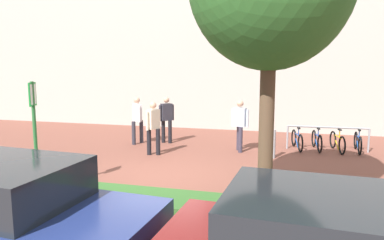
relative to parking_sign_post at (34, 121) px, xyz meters
The scene contains 12 objects.
ground_plane 3.37m from the parking_sign_post, 39.80° to the left, with size 60.00×60.00×0.00m, color brown.
building_facade 10.66m from the parking_sign_post, 77.06° to the left, with size 28.00×1.20×10.00m, color #B2ADA3.
planter_strip 3.28m from the parking_sign_post, ahead, with size 7.00×1.10×0.16m, color #336028.
parking_sign_post is the anchor object (origin of this frame).
bike_at_sign 1.29m from the parking_sign_post, 57.51° to the left, with size 1.62×0.61×0.86m.
bike_rack_cluster 9.13m from the parking_sign_post, 41.90° to the left, with size 2.66×1.62×0.83m.
bollard_steel 6.84m from the parking_sign_post, 42.04° to the left, with size 0.16×0.16×0.90m, color #ADADB2.
person_suited_dark 5.99m from the parking_sign_post, 79.59° to the left, with size 0.46×0.45×1.72m.
person_shirt_blue 5.48m from the parking_sign_post, 89.06° to the left, with size 0.44×0.50×1.72m.
person_casual_tan 6.50m from the parking_sign_post, 53.15° to the left, with size 0.60×0.49×1.72m.
person_shirt_white 4.22m from the parking_sign_post, 72.24° to the left, with size 0.42×0.56×1.72m.
car_navy_sedan 3.40m from the parking_sign_post, 60.20° to the right, with size 4.42×2.27×1.54m.
Camera 1 is at (3.11, -8.62, 2.80)m, focal length 33.86 mm.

